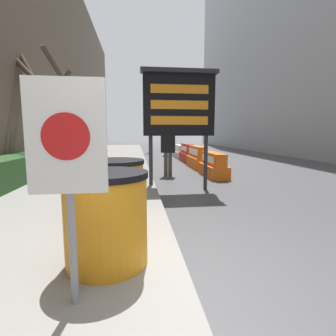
# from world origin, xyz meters

# --- Properties ---
(ground_plane) EXTENTS (120.00, 120.00, 0.00)m
(ground_plane) POSITION_xyz_m (0.00, 0.00, 0.00)
(ground_plane) COLOR #474749
(building_left_facade) EXTENTS (0.40, 50.40, 11.94)m
(building_left_facade) POSITION_xyz_m (-4.60, 9.80, 5.97)
(building_left_facade) COLOR brown
(building_left_facade) RESTS_ON ground_plane
(bare_tree) EXTENTS (2.22, 2.05, 4.23)m
(bare_tree) POSITION_xyz_m (-3.68, 7.97, 2.34)
(bare_tree) COLOR #4C3D2D
(bare_tree) RESTS_ON sidewalk_left
(barrel_drum_foreground) EXTENTS (0.86, 0.86, 0.96)m
(barrel_drum_foreground) POSITION_xyz_m (-0.80, 0.39, 0.64)
(barrel_drum_foreground) COLOR orange
(barrel_drum_foreground) RESTS_ON sidewalk_left
(barrel_drum_middle) EXTENTS (0.86, 0.86, 0.96)m
(barrel_drum_middle) POSITION_xyz_m (-0.80, 1.57, 0.64)
(barrel_drum_middle) COLOR orange
(barrel_drum_middle) RESTS_ON sidewalk_left
(warning_sign) EXTENTS (0.57, 0.08, 1.73)m
(warning_sign) POSITION_xyz_m (-0.99, -0.25, 1.35)
(warning_sign) COLOR gray
(warning_sign) RESTS_ON sidewalk_left
(message_board) EXTENTS (1.94, 0.36, 3.07)m
(message_board) POSITION_xyz_m (0.62, 4.50, 2.22)
(message_board) COLOR #28282B
(message_board) RESTS_ON ground_plane
(jersey_barrier_orange_far) EXTENTS (0.64, 1.78, 0.83)m
(jersey_barrier_orange_far) POSITION_xyz_m (2.17, 6.50, 0.37)
(jersey_barrier_orange_far) COLOR orange
(jersey_barrier_orange_far) RESTS_ON ground_plane
(jersey_barrier_orange_near) EXTENTS (0.59, 2.01, 0.94)m
(jersey_barrier_orange_near) POSITION_xyz_m (2.17, 8.87, 0.41)
(jersey_barrier_orange_near) COLOR orange
(jersey_barrier_orange_near) RESTS_ON ground_plane
(jersey_barrier_red_striped) EXTENTS (0.53, 1.80, 0.94)m
(jersey_barrier_red_striped) POSITION_xyz_m (2.17, 11.20, 0.41)
(jersey_barrier_red_striped) COLOR red
(jersey_barrier_red_striped) RESTS_ON ground_plane
(jersey_barrier_white) EXTENTS (0.58, 2.07, 0.77)m
(jersey_barrier_white) POSITION_xyz_m (2.17, 13.65, 0.34)
(jersey_barrier_white) COLOR silver
(jersey_barrier_white) RESTS_ON ground_plane
(traffic_cone_near) EXTENTS (0.32, 0.32, 0.58)m
(traffic_cone_near) POSITION_xyz_m (1.37, 14.27, 0.28)
(traffic_cone_near) COLOR black
(traffic_cone_near) RESTS_ON ground_plane
(traffic_light_near_curb) EXTENTS (0.28, 0.45, 4.10)m
(traffic_light_near_curb) POSITION_xyz_m (0.63, 18.35, 2.97)
(traffic_light_near_curb) COLOR #2D2D30
(traffic_light_near_curb) RESTS_ON ground_plane
(pedestrian_worker) EXTENTS (0.52, 0.43, 1.70)m
(pedestrian_worker) POSITION_xyz_m (0.63, 6.82, 1.00)
(pedestrian_worker) COLOR #514C42
(pedestrian_worker) RESTS_ON ground_plane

